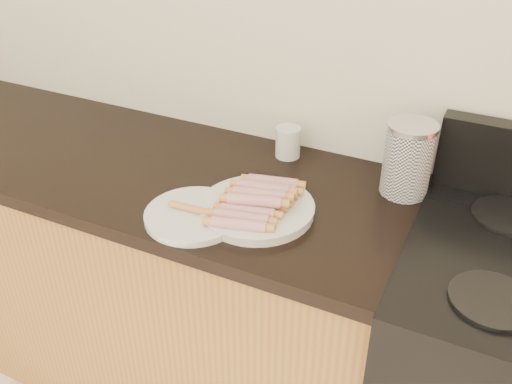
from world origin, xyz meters
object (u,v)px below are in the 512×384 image
at_px(side_plate, 194,215).
at_px(main_plate, 257,210).
at_px(mug, 288,142).
at_px(canister, 408,159).

bearing_deg(side_plate, main_plate, 34.37).
relative_size(side_plate, mug, 2.69).
height_order(side_plate, canister, canister).
xyz_separation_m(main_plate, side_plate, (-0.13, -0.09, -0.00)).
bearing_deg(canister, side_plate, -141.53).
height_order(side_plate, mug, mug).
relative_size(main_plate, mug, 3.15).
bearing_deg(main_plate, side_plate, -145.63).
distance_m(main_plate, canister, 0.42).
relative_size(main_plate, canister, 1.45).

